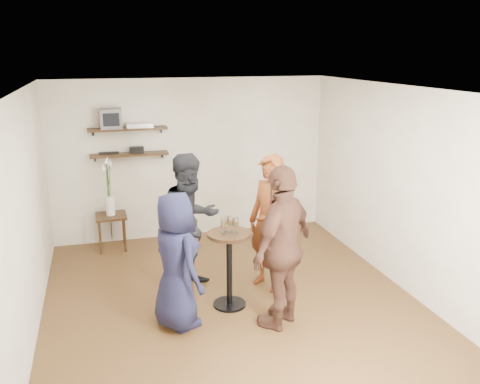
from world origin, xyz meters
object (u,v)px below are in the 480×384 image
crt_monitor (111,118)px  side_table (111,220)px  radio (137,150)px  dvd_deck (140,125)px  person_plaid (270,223)px  person_brown (283,247)px  drinks_table (229,259)px  person_dark (191,222)px  person_navy (176,261)px

crt_monitor → side_table: size_ratio=0.58×
radio → dvd_deck: bearing=0.0°
radio → person_plaid: (1.47, -2.13, -0.63)m
crt_monitor → person_brown: crt_monitor is taller
drinks_table → person_dark: 0.78m
person_plaid → person_brown: bearing=-40.3°
crt_monitor → dvd_deck: (0.42, 0.00, -0.12)m
crt_monitor → person_brown: (1.66, -3.06, -1.09)m
person_dark → person_brown: bearing=-84.1°
side_table → person_dark: size_ratio=0.31×
person_dark → person_navy: bearing=-137.7°
person_dark → person_brown: person_brown is taller
person_brown → side_table: bearing=-97.8°
dvd_deck → radio: (-0.06, 0.00, -0.38)m
crt_monitor → side_table: bearing=-117.3°
dvd_deck → drinks_table: bearing=-72.9°
person_plaid → person_dark: 1.01m
person_plaid → person_navy: (-1.31, -0.64, -0.11)m
crt_monitor → side_table: (-0.10, -0.20, -1.55)m
radio → crt_monitor: bearing=180.0°
dvd_deck → person_brown: bearing=-68.1°
crt_monitor → person_dark: crt_monitor is taller
crt_monitor → side_table: 1.57m
person_brown → drinks_table: bearing=-90.0°
side_table → person_plaid: bearing=-45.1°
dvd_deck → drinks_table: 2.92m
person_plaid → person_navy: person_plaid is taller
crt_monitor → person_dark: (0.86, -1.85, -1.12)m
person_dark → radio: bearing=77.4°
drinks_table → person_plaid: bearing=29.9°
person_plaid → person_brown: size_ratio=0.95×
person_plaid → radio: bearing=-175.4°
radio → side_table: radio is taller
person_brown → radio: bearing=-106.4°
person_brown → person_dark: bearing=-95.9°
dvd_deck → person_plaid: dvd_deck is taller
crt_monitor → person_plaid: bearing=-49.4°
crt_monitor → drinks_table: size_ratio=0.34×
person_navy → dvd_deck: bearing=-20.2°
person_plaid → crt_monitor: bearing=-169.3°
dvd_deck → person_dark: bearing=-76.8°
dvd_deck → person_dark: dvd_deck is taller
person_dark → person_brown: size_ratio=0.96×
side_table → person_dark: (0.96, -1.65, 0.43)m
radio → side_table: size_ratio=0.40×
dvd_deck → drinks_table: dvd_deck is taller
crt_monitor → drinks_table: bearing=-64.5°
radio → person_dark: size_ratio=0.12×
dvd_deck → person_brown: dvd_deck is taller
side_table → drinks_table: (1.30, -2.30, 0.14)m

